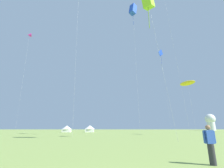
% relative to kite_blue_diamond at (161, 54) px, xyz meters
% --- Properties ---
extents(kite_blue_diamond, '(2.48, 1.98, 32.20)m').
position_rel_kite_blue_diamond_xyz_m(kite_blue_diamond, '(0.00, 0.00, 0.00)').
color(kite_blue_diamond, blue).
rests_on(kite_blue_diamond, ground).
extents(kite_magenta_delta, '(1.89, 1.88, 34.06)m').
position_rel_kite_blue_diamond_xyz_m(kite_magenta_delta, '(-48.99, -7.38, 3.04)').
color(kite_magenta_delta, '#E02DA3').
rests_on(kite_magenta_delta, ground).
extents(kite_blue_box, '(2.37, 2.31, 33.54)m').
position_rel_kite_blue_diamond_xyz_m(kite_blue_box, '(-14.71, -22.53, 1.82)').
color(kite_blue_box, blue).
rests_on(kite_blue_box, ground).
extents(kite_yellow_parafoil, '(3.61, 4.32, 13.32)m').
position_rel_kite_blue_diamond_xyz_m(kite_yellow_parafoil, '(-1.07, -19.73, -17.61)').
color(kite_yellow_parafoil, yellow).
rests_on(kite_yellow_parafoil, ground).
extents(person_spectator, '(0.57, 0.28, 1.73)m').
position_rel_kite_blue_diamond_xyz_m(person_spectator, '(-16.65, -50.66, -29.33)').
color(person_spectator, '#2D2D33').
rests_on(person_spectator, ground).
extents(festival_tent_right, '(3.90, 3.90, 2.53)m').
position_rel_kite_blue_diamond_xyz_m(festival_tent_right, '(-37.23, 8.05, -28.77)').
color(festival_tent_right, white).
rests_on(festival_tent_right, ground).
extents(festival_tent_center, '(4.05, 4.05, 2.64)m').
position_rel_kite_blue_diamond_xyz_m(festival_tent_center, '(-28.17, 8.05, -28.72)').
color(festival_tent_center, white).
rests_on(festival_tent_center, ground).
extents(observatory_dome, '(6.40, 6.40, 10.80)m').
position_rel_kite_blue_diamond_xyz_m(observatory_dome, '(47.87, 49.70, -24.16)').
color(observatory_dome, white).
rests_on(observatory_dome, ground).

